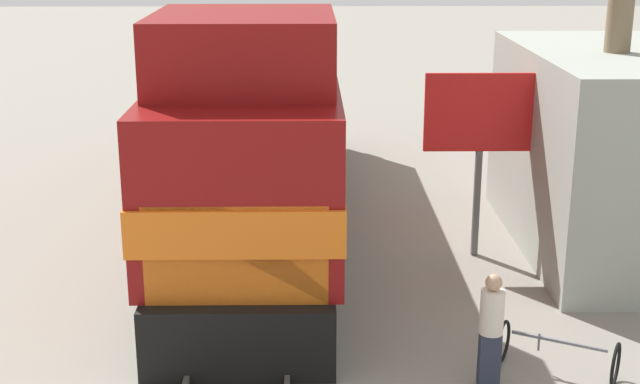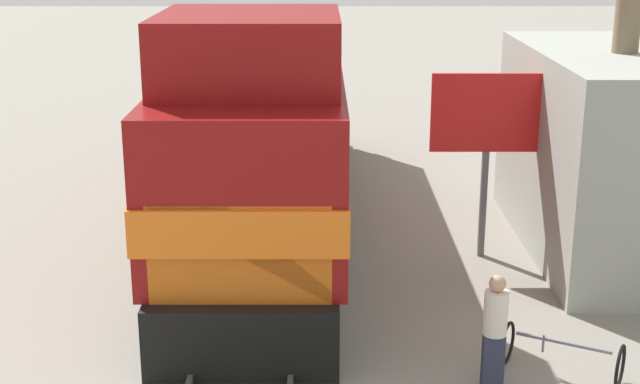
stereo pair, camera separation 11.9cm
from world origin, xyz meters
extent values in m
plane|color=gray|center=(0.00, 0.00, 0.00)|extent=(120.00, 120.00, 0.00)
cube|color=#4C4742|center=(-0.72, 0.00, 0.07)|extent=(0.08, 42.33, 0.15)
cube|color=#4C4742|center=(0.72, 0.00, 0.07)|extent=(0.08, 42.33, 0.15)
cube|color=black|center=(0.00, 5.92, 0.55)|extent=(2.84, 15.13, 1.10)
cube|color=maroon|center=(0.00, 5.92, 2.45)|extent=(3.08, 14.52, 2.69)
cube|color=orange|center=(0.00, 5.92, 2.18)|extent=(3.12, 14.67, 0.70)
cube|color=orange|center=(0.00, -0.28, 1.84)|extent=(2.62, 2.12, 1.48)
cube|color=maroon|center=(0.00, 1.39, 4.38)|extent=(2.90, 3.33, 1.18)
cylinder|color=#726047|center=(6.92, 3.84, 4.12)|extent=(0.49, 0.49, 8.24)
cylinder|color=#4C4C4C|center=(6.31, 2.43, 1.14)|extent=(0.05, 0.05, 2.28)
cone|color=#4C1E72|center=(6.31, 2.43, 2.18)|extent=(1.90, 1.90, 0.43)
cube|color=#595959|center=(4.34, 3.56, 1.07)|extent=(0.12, 0.12, 2.14)
cube|color=red|center=(4.34, 3.56, 2.89)|extent=(2.18, 0.08, 1.51)
sphere|color=#388C38|center=(6.36, 1.87, 0.50)|extent=(0.99, 0.99, 0.99)
cube|color=#2D3347|center=(3.59, -1.69, 0.41)|extent=(0.30, 0.20, 0.81)
cylinder|color=silver|center=(3.59, -1.69, 1.14)|extent=(0.34, 0.34, 0.64)
sphere|color=tan|center=(3.59, -1.69, 1.58)|extent=(0.24, 0.24, 0.24)
torus|color=black|center=(3.95, -0.97, 0.33)|extent=(0.35, 0.60, 0.65)
torus|color=black|center=(5.39, -1.74, 0.33)|extent=(0.35, 0.60, 0.65)
cube|color=slate|center=(4.67, -1.36, 0.51)|extent=(1.24, 0.68, 0.04)
cylinder|color=slate|center=(4.42, -1.22, 0.44)|extent=(0.04, 0.04, 0.27)
camera|label=1|loc=(1.02, -13.08, 6.33)|focal=50.00mm
camera|label=2|loc=(1.14, -13.08, 6.33)|focal=50.00mm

